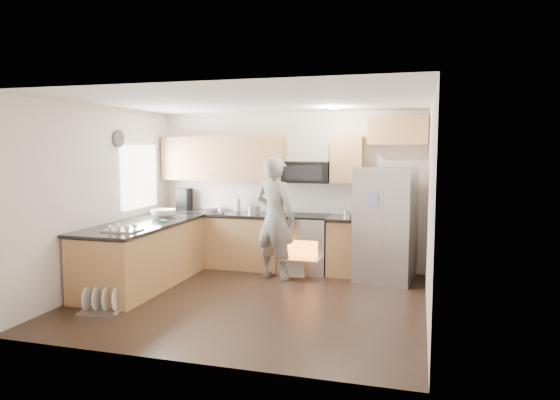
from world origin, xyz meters
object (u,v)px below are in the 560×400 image
(refrigerator, at_px, (385,225))
(stove_range, at_px, (305,231))
(person, at_px, (275,218))
(dish_rack, at_px, (102,305))

(refrigerator, bearing_deg, stove_range, 179.70)
(person, distance_m, dish_rack, 2.81)
(refrigerator, xyz_separation_m, person, (-1.64, -0.28, 0.08))
(stove_range, bearing_deg, dish_rack, -126.26)
(refrigerator, distance_m, dish_rack, 4.12)
(stove_range, xyz_separation_m, refrigerator, (1.29, -0.23, 0.19))
(stove_range, relative_size, dish_rack, 3.04)
(refrigerator, height_order, person, person)
(person, relative_size, dish_rack, 3.19)
(stove_range, distance_m, refrigerator, 1.33)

